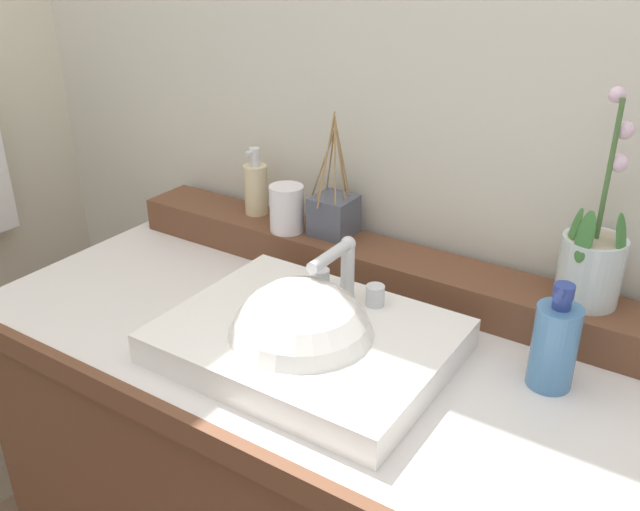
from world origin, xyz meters
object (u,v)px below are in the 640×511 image
object	(u,v)px
potted_plant	(592,260)
lotion_bottle	(555,344)
sink_basin	(304,347)
soap_dispenser	(256,187)
tumbler_cup	(287,209)
reed_diffuser	(334,214)

from	to	relation	value
potted_plant	lotion_bottle	bearing A→B (deg)	-91.05
sink_basin	potted_plant	distance (m)	0.48
soap_dispenser	tumbler_cup	bearing A→B (deg)	-19.97
potted_plant	tumbler_cup	size ratio (longest dim) A/B	3.67
sink_basin	lotion_bottle	xyz separation A→B (m)	(0.35, 0.14, 0.05)
potted_plant	reed_diffuser	world-z (taller)	potted_plant
soap_dispenser	lotion_bottle	size ratio (longest dim) A/B	0.84
sink_basin	tumbler_cup	distance (m)	0.37
reed_diffuser	tumbler_cup	bearing A→B (deg)	-156.71
soap_dispenser	tumbler_cup	xyz separation A→B (m)	(0.11, -0.04, -0.01)
sink_basin	lotion_bottle	bearing A→B (deg)	22.29
sink_basin	reed_diffuser	bearing A→B (deg)	114.18
soap_dispenser	lotion_bottle	xyz separation A→B (m)	(0.69, -0.16, -0.06)
soap_dispenser	tumbler_cup	size ratio (longest dim) A/B	1.52
tumbler_cup	reed_diffuser	bearing A→B (deg)	23.29
tumbler_cup	lotion_bottle	xyz separation A→B (m)	(0.58, -0.12, -0.05)
potted_plant	soap_dispenser	world-z (taller)	potted_plant
sink_basin	tumbler_cup	size ratio (longest dim) A/B	4.71
potted_plant	lotion_bottle	distance (m)	0.18
reed_diffuser	lotion_bottle	xyz separation A→B (m)	(0.49, -0.16, -0.04)
soap_dispenser	reed_diffuser	world-z (taller)	reed_diffuser
soap_dispenser	lotion_bottle	distance (m)	0.71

